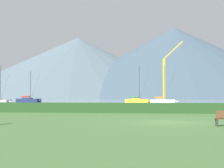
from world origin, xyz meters
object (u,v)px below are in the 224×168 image
sailboat_slip_3 (163,101)px  sailboat_slip_4 (138,100)px  sailboat_slip_5 (29,100)px  dock_crane (165,82)px

sailboat_slip_3 → sailboat_slip_4: size_ratio=0.92×
sailboat_slip_4 → sailboat_slip_3: bearing=-40.6°
sailboat_slip_5 → dock_crane: bearing=19.1°
sailboat_slip_5 → dock_crane: dock_crane is taller
sailboat_slip_4 → sailboat_slip_5: (-35.41, 0.66, 0.04)m
dock_crane → sailboat_slip_4: bearing=-136.3°
sailboat_slip_4 → sailboat_slip_5: bearing=-169.9°
sailboat_slip_5 → sailboat_slip_3: bearing=-3.7°
sailboat_slip_4 → dock_crane: bearing=54.9°
sailboat_slip_5 → dock_crane: 45.39m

